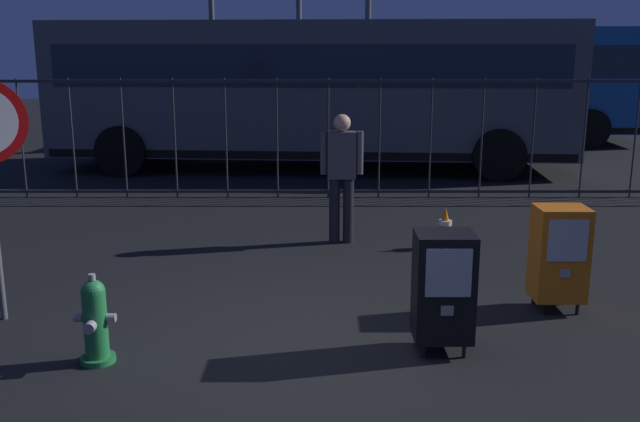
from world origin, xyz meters
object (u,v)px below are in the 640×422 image
at_px(newspaper_box_secondary, 442,286).
at_px(bus_far, 437,78).
at_px(pedestrian, 341,171).
at_px(traffic_cone, 444,228).
at_px(fire_hydrant, 94,321).
at_px(bus_near, 311,86).
at_px(newspaper_box_primary, 558,253).

relative_size(newspaper_box_secondary, bus_far, 0.10).
height_order(pedestrian, traffic_cone, pedestrian).
relative_size(fire_hydrant, pedestrian, 0.45).
distance_m(fire_hydrant, pedestrian, 4.20).
bearing_deg(pedestrian, bus_far, 74.15).
bearing_deg(bus_far, bus_near, -125.07).
xyz_separation_m(fire_hydrant, bus_near, (1.63, 9.44, 1.36)).
bearing_deg(fire_hydrant, bus_far, 70.18).
height_order(fire_hydrant, newspaper_box_secondary, newspaper_box_secondary).
bearing_deg(traffic_cone, fire_hydrant, -135.43).
bearing_deg(bus_near, newspaper_box_primary, -69.28).
bearing_deg(bus_near, pedestrian, -81.45).
bearing_deg(newspaper_box_primary, bus_near, 106.55).
distance_m(newspaper_box_secondary, bus_far, 13.77).
xyz_separation_m(newspaper_box_primary, newspaper_box_secondary, (-1.27, -0.95, 0.00)).
height_order(bus_near, bus_far, same).
height_order(newspaper_box_secondary, traffic_cone, newspaper_box_secondary).
height_order(newspaper_box_primary, bus_near, bus_near).
relative_size(fire_hydrant, bus_far, 0.07).
bearing_deg(fire_hydrant, newspaper_box_secondary, 4.45).
bearing_deg(newspaper_box_primary, pedestrian, 129.63).
bearing_deg(newspaper_box_secondary, bus_near, 97.33).
xyz_separation_m(newspaper_box_secondary, traffic_cone, (0.57, 3.11, -0.31)).
xyz_separation_m(pedestrian, traffic_cone, (1.31, -0.27, -0.69)).
height_order(fire_hydrant, bus_near, bus_near).
bearing_deg(traffic_cone, newspaper_box_secondary, -100.33).
relative_size(pedestrian, bus_far, 0.16).
height_order(newspaper_box_primary, bus_far, bus_far).
bearing_deg(newspaper_box_secondary, traffic_cone, 79.67).
distance_m(pedestrian, bus_far, 10.60).
distance_m(newspaper_box_primary, pedestrian, 3.17).
bearing_deg(bus_near, bus_far, 56.57).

